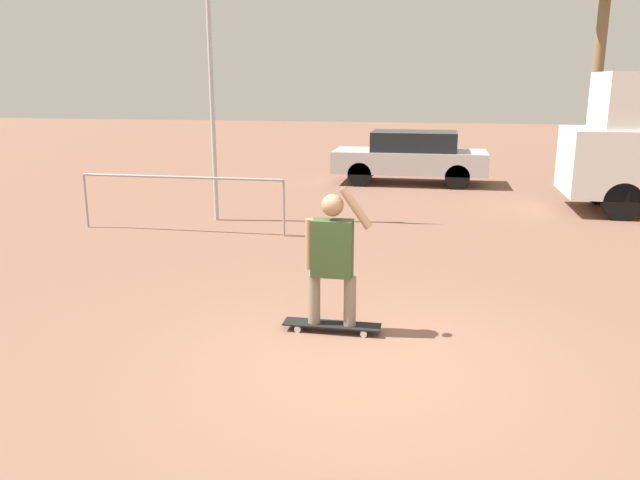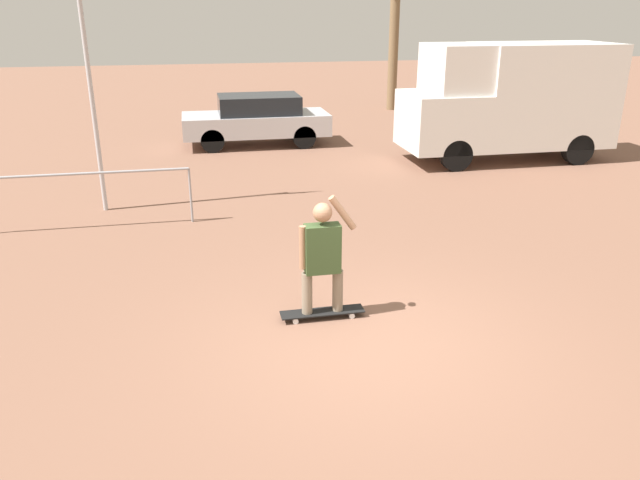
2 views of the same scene
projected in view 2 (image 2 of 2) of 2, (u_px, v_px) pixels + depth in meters
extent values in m
plane|color=brown|center=(369.00, 344.00, 7.67)|extent=(80.00, 80.00, 0.00)
cube|color=black|center=(322.00, 312.00, 8.29)|extent=(1.12, 0.25, 0.02)
cylinder|color=white|center=(296.00, 321.00, 8.14)|extent=(0.08, 0.03, 0.08)
cylinder|color=white|center=(293.00, 314.00, 8.33)|extent=(0.08, 0.03, 0.08)
cylinder|color=white|center=(352.00, 316.00, 8.28)|extent=(0.08, 0.03, 0.08)
cylinder|color=white|center=(348.00, 309.00, 8.47)|extent=(0.08, 0.03, 0.08)
cylinder|color=gray|center=(307.00, 293.00, 8.14)|extent=(0.14, 0.14, 0.57)
cylinder|color=gray|center=(338.00, 290.00, 8.22)|extent=(0.14, 0.14, 0.57)
cube|color=#384C28|center=(322.00, 249.00, 7.97)|extent=(0.46, 0.22, 0.65)
sphere|color=#A37556|center=(323.00, 213.00, 7.80)|extent=(0.25, 0.25, 0.25)
cylinder|color=#A37556|center=(303.00, 248.00, 7.91)|extent=(0.09, 0.09, 0.57)
cylinder|color=#A37556|center=(343.00, 213.00, 7.85)|extent=(0.37, 0.09, 0.47)
cylinder|color=black|center=(456.00, 155.00, 15.56)|extent=(0.79, 0.28, 0.79)
cylinder|color=black|center=(430.00, 141.00, 17.17)|extent=(0.79, 0.28, 0.79)
cylinder|color=black|center=(578.00, 149.00, 16.19)|extent=(0.79, 0.28, 0.79)
cylinder|color=black|center=(542.00, 136.00, 17.80)|extent=(0.79, 0.28, 0.79)
cube|color=white|center=(441.00, 121.00, 16.10)|extent=(1.90, 2.04, 1.42)
cube|color=black|center=(428.00, 110.00, 15.92)|extent=(0.04, 1.73, 0.71)
cube|color=white|center=(540.00, 95.00, 16.40)|extent=(3.54, 2.04, 2.61)
cube|color=white|center=(456.00, 68.00, 15.69)|extent=(1.33, 1.88, 1.18)
cylinder|color=black|center=(212.00, 141.00, 17.51)|extent=(0.66, 0.22, 0.66)
cylinder|color=black|center=(210.00, 131.00, 18.88)|extent=(0.66, 0.22, 0.66)
cylinder|color=black|center=(304.00, 137.00, 18.00)|extent=(0.66, 0.22, 0.66)
cylinder|color=black|center=(296.00, 128.00, 19.38)|extent=(0.66, 0.22, 0.66)
cube|color=#BCBCC1|center=(256.00, 124.00, 18.34)|extent=(4.24, 1.72, 0.60)
cube|color=black|center=(259.00, 104.00, 18.16)|extent=(2.33, 1.51, 0.53)
cylinder|color=brown|center=(395.00, 11.00, 23.62)|extent=(0.37, 0.37, 7.40)
cylinder|color=#B7B7BC|center=(89.00, 79.00, 11.77)|extent=(0.09, 0.09, 5.20)
cylinder|color=#99999E|center=(76.00, 174.00, 11.25)|extent=(3.99, 0.05, 0.05)
cylinder|color=#99999E|center=(191.00, 196.00, 11.81)|extent=(0.04, 0.04, 1.05)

